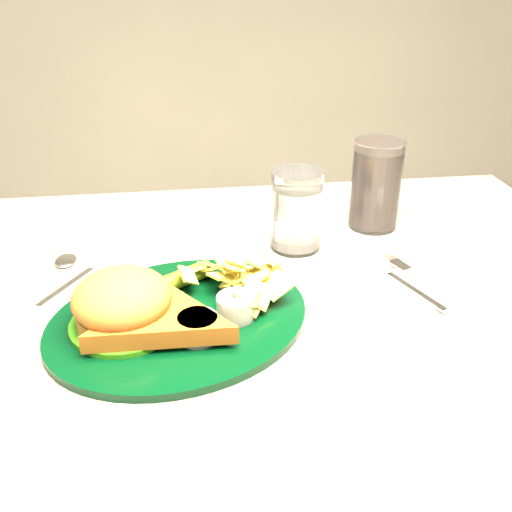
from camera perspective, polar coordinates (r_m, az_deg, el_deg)
The scene contains 6 objects.
table at distance 1.06m, azimuth -1.67°, elevation -20.87°, with size 1.20×0.80×0.75m, color gray, non-canonical shape.
dinner_plate at distance 0.73m, azimuth -7.83°, elevation -4.11°, with size 0.35×0.29×0.08m, color black, non-canonical shape.
water_glass at distance 0.91m, azimuth 4.05°, elevation 4.57°, with size 0.08×0.08×0.13m, color white.
cola_glass at distance 1.00m, azimuth 11.90°, elevation 6.97°, with size 0.08×0.08×0.15m, color black.
fork_napkin at distance 0.84m, azimuth 15.44°, elevation -3.10°, with size 0.11×0.15×0.01m, color white, non-canonical shape.
spoon at distance 0.86m, azimuth -18.48°, elevation -2.78°, with size 0.04×0.16×0.01m, color white, non-canonical shape.
Camera 1 is at (-0.06, -0.69, 1.18)m, focal length 40.00 mm.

